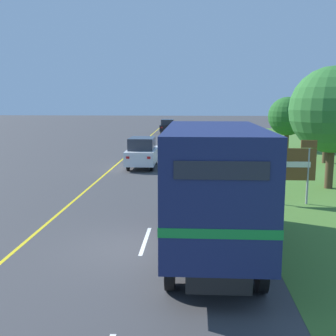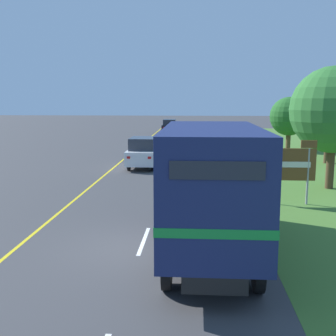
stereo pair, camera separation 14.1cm
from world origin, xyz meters
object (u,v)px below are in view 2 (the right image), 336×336
Objects in this scene: highway_sign at (292,165)px; roadside_tree_near at (334,110)px; lead_car_white at (143,152)px; lead_car_black_ahead at (170,126)px; lead_car_blue_ahead at (197,136)px; roadside_tree_mid at (329,109)px; roadside_tree_far at (289,116)px; delineator_post at (262,205)px; horse_trailer_truck at (210,184)px.

highway_sign is 4.75m from roadside_tree_near.
lead_car_white is 1.07× the size of lead_car_black_ahead.
lead_car_black_ahead is 37.21m from highway_sign.
lead_car_blue_ahead is 1.04× the size of lead_car_black_ahead.
roadside_tree_mid is (4.98, 11.81, 2.04)m from highway_sign.
lead_car_black_ahead is 20.96m from roadside_tree_far.
highway_sign is (7.43, -36.45, 0.73)m from lead_car_black_ahead.
lead_car_blue_ahead is 23.67m from delineator_post.
horse_trailer_truck reaches higher than lead_car_white.
delineator_post is at bearing 61.41° from horse_trailer_truck.
highway_sign reaches higher than lead_car_black_ahead.
roadside_tree_near reaches higher than delineator_post.
roadside_tree_near is 1.07× the size of roadside_tree_mid.
lead_car_blue_ahead is 15.60m from lead_car_black_ahead.
lead_car_black_ahead is at bearing 98.66° from delineator_post.
horse_trailer_truck is 8.28× the size of delineator_post.
delineator_post is (-6.51, -14.10, -3.18)m from roadside_tree_mid.
roadside_tree_far reaches higher than delineator_post.
horse_trailer_truck is at bearing -123.43° from roadside_tree_near.
roadside_tree_near is (10.03, -33.13, 2.93)m from lead_car_black_ahead.
lead_car_blue_ahead is 21.62m from highway_sign.
lead_car_blue_ahead reaches higher than lead_car_white.
lead_car_black_ahead is (-0.06, 27.37, -0.06)m from lead_car_white.
roadside_tree_near reaches higher than lead_car_blue_ahead.
roadside_tree_far reaches higher than lead_car_black_ahead.
roadside_tree_near is (6.51, -17.93, 2.80)m from lead_car_blue_ahead.
roadside_tree_mid is 5.85× the size of delineator_post.
lead_car_white is 0.69× the size of roadside_tree_near.
highway_sign is at bearing -128.03° from roadside_tree_near.
lead_car_black_ahead is 27.73m from roadside_tree_mid.
roadside_tree_mid reaches higher than lead_car_white.
highway_sign is at bearing 59.35° from horse_trailer_truck.
lead_car_blue_ahead is 4.19× the size of delineator_post.
horse_trailer_truck is 1.41× the size of roadside_tree_mid.
roadside_tree_far is at bearing 85.40° from roadside_tree_near.
roadside_tree_far is at bearing 73.42° from horse_trailer_truck.
roadside_tree_near is 15.65m from roadside_tree_far.
horse_trailer_truck is 2.91× the size of highway_sign.
roadside_tree_near is at bearing -73.15° from lead_car_black_ahead.
lead_car_black_ahead is 39.19m from delineator_post.
lead_car_black_ahead is (-3.52, 15.19, -0.12)m from lead_car_blue_ahead.
delineator_post is at bearing -104.26° from roadside_tree_far.
roadside_tree_near reaches higher than lead_car_white.
horse_trailer_truck is at bearing -75.85° from lead_car_white.
lead_car_white is 12.79m from delineator_post.
highway_sign is at bearing -78.47° from lead_car_black_ahead.
horse_trailer_truck is 1.32× the size of roadside_tree_near.
horse_trailer_truck reaches higher than highway_sign.
roadside_tree_near is at bearing -29.99° from lead_car_white.
roadside_tree_mid is (12.35, 2.73, 2.71)m from lead_car_white.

